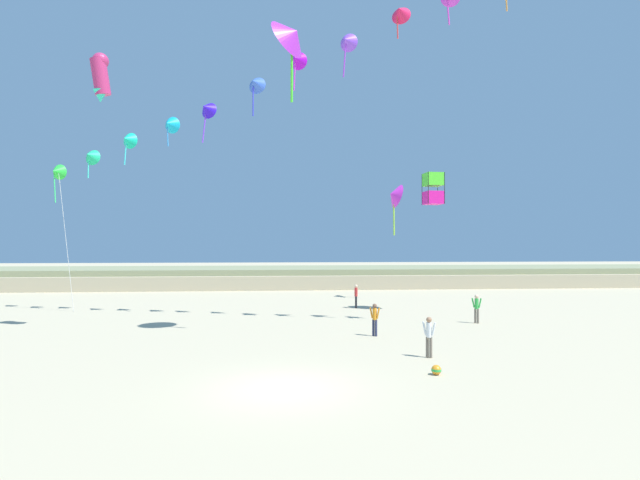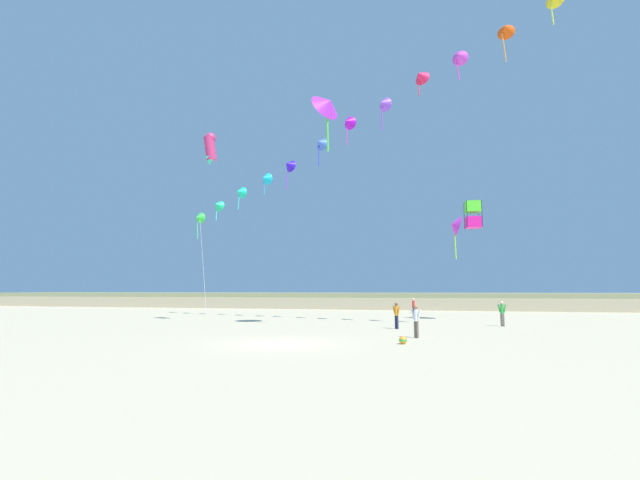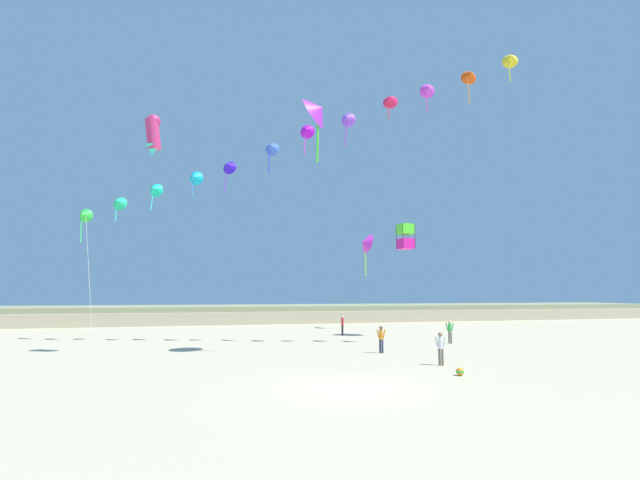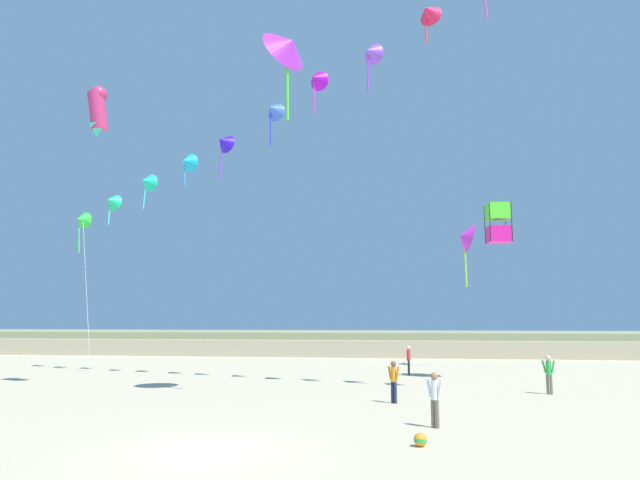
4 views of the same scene
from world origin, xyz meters
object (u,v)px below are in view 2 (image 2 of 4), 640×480
Objects in this scene: person_far_left at (396,314)px; beach_ball at (403,340)px; large_kite_mid_trail at (210,147)px; large_kite_outer_drift at (327,104)px; person_mid_center at (413,306)px; person_near_right at (416,319)px; large_kite_high_solo at (473,215)px; person_near_left at (502,312)px; large_kite_low_lead at (455,225)px.

person_far_left is 4.63× the size of beach_ball.
large_kite_outer_drift reaches higher than large_kite_mid_trail.
large_kite_outer_drift is at bearing -112.75° from person_mid_center.
person_near_right reaches higher than beach_ball.
person_mid_center is 19.20m from beach_ball.
large_kite_outer_drift is at bearing -136.73° from large_kite_high_solo.
large_kite_mid_trail is at bearing -174.13° from person_near_left.
large_kite_low_lead reaches higher than person_near_left.
person_near_left is at bearing 57.19° from person_near_right.
person_near_left is 0.38× the size of large_kite_low_lead.
large_kite_mid_trail reaches higher than large_kite_high_solo.
person_near_left is 0.66× the size of large_kite_mid_trail.
large_kite_mid_trail is at bearing -141.46° from large_kite_low_lead.
large_kite_mid_trail is at bearing 157.19° from person_near_right.
large_kite_high_solo is (0.89, -8.10, -0.34)m from large_kite_low_lead.
large_kite_mid_trail is at bearing 174.04° from person_far_left.
beach_ball is at bearing -107.34° from large_kite_high_solo.
large_kite_mid_trail reaches higher than large_kite_low_lead.
person_near_right is at bearing -75.57° from person_far_left.
person_far_left is 19.34m from large_kite_low_lead.
person_mid_center is 19.37m from large_kite_outer_drift.
person_far_left reaches higher than beach_ball.
large_kite_low_lead is (-1.94, 13.18, 8.02)m from person_near_left.
large_kite_outer_drift reaches higher than large_kite_high_solo.
person_near_left is at bearing 27.90° from person_far_left.
person_far_left is at bearing 104.43° from person_near_right.
person_far_left is at bearing -152.10° from person_near_left.
person_mid_center is (-0.48, 16.47, 0.03)m from person_near_right.
person_near_right is 5.23m from person_far_left.
large_kite_mid_trail is 22.02m from large_kite_high_solo.
large_kite_low_lead is at bearing 73.47° from person_far_left.
person_near_right is 4.70× the size of beach_ball.
person_mid_center reaches higher than person_far_left.
large_kite_outer_drift reaches higher than person_far_left.
large_kite_low_lead is at bearing 80.42° from person_near_right.
person_mid_center is 9.56m from large_kite_high_solo.
large_kite_outer_drift is at bearing -168.80° from person_far_left.
person_near_left is 0.39× the size of large_kite_outer_drift.
large_kite_high_solo is 6.09× the size of beach_ball.
beach_ball is at bearing -90.28° from person_mid_center.
large_kite_outer_drift is 17.20m from beach_ball.
beach_ball is at bearing -84.61° from person_far_left.
person_far_left is (-6.94, -3.68, -0.03)m from person_near_left.
person_near_left is at bearing -78.37° from large_kite_high_solo.
large_kite_low_lead is 25.09m from large_kite_mid_trail.
person_mid_center is 22.04m from large_kite_mid_trail.
person_far_left is at bearing -106.53° from large_kite_low_lead.
large_kite_high_solo is at bearing 19.79° from large_kite_mid_trail.
person_near_right is at bearing -22.81° from large_kite_mid_trail.
large_kite_outer_drift is (-9.32, -17.71, 6.08)m from large_kite_low_lead.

